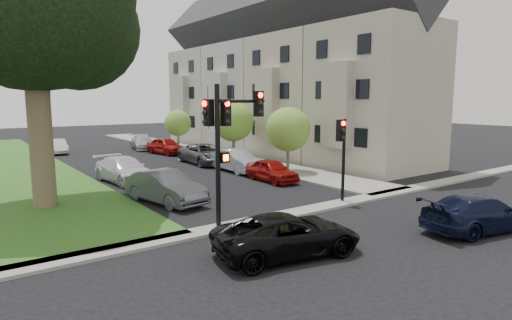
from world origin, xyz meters
TOP-DOWN VIEW (x-y plane):
  - ground at (0.00, 0.00)m, footprint 140.00×140.00m
  - grass_strip at (-9.00, 24.00)m, footprint 8.00×44.00m
  - sidewalk_right at (6.75, 24.00)m, footprint 3.50×44.00m
  - sidewalk_cross at (0.00, 2.00)m, footprint 60.00×1.00m
  - house_a at (12.45, 8.00)m, footprint 7.70×7.55m
  - house_b at (12.45, 15.50)m, footprint 7.70×7.55m
  - house_c at (12.45, 23.00)m, footprint 7.70×7.55m
  - house_d at (12.45, 30.50)m, footprint 7.70×7.55m
  - small_tree_a at (6.20, 9.95)m, footprint 2.93×2.93m
  - small_tree_b at (6.20, 16.54)m, footprint 3.17×3.17m
  - small_tree_c at (6.20, 26.37)m, footprint 2.57×2.57m
  - traffic_signal_main at (-3.37, 2.24)m, footprint 2.68×0.71m
  - traffic_signal_secondary at (2.91, 2.19)m, footprint 0.51×0.41m
  - car_cross_near at (-3.47, -1.48)m, footprint 5.12×3.07m
  - car_cross_far at (3.96, -3.80)m, footprint 5.09×2.89m
  - car_parked_0 at (3.63, 8.38)m, footprint 1.72×3.96m
  - car_parked_1 at (3.83, 12.53)m, footprint 1.70×4.63m
  - car_parked_2 at (3.84, 16.86)m, footprint 2.74×5.52m
  - car_parked_3 at (3.77, 23.82)m, footprint 2.45×4.57m
  - car_parked_4 at (3.46, 28.55)m, footprint 2.79×5.01m
  - car_parked_5 at (-3.76, 7.14)m, footprint 2.54×4.93m
  - car_parked_6 at (-3.58, 13.36)m, footprint 2.61×5.28m
  - car_parked_9 at (-3.98, 29.98)m, footprint 1.52×3.95m

SIDE VIEW (x-z plane):
  - ground at x=0.00m, z-range 0.00..0.00m
  - grass_strip at x=-9.00m, z-range 0.00..0.12m
  - sidewalk_right at x=6.75m, z-range 0.00..0.12m
  - sidewalk_cross at x=0.00m, z-range 0.00..0.12m
  - car_parked_9 at x=-3.98m, z-range 0.00..1.29m
  - car_parked_0 at x=3.63m, z-range 0.00..1.33m
  - car_cross_near at x=-3.47m, z-range 0.00..1.33m
  - car_parked_4 at x=3.46m, z-range 0.00..1.37m
  - car_cross_far at x=3.96m, z-range 0.00..1.39m
  - car_parked_6 at x=-3.58m, z-range 0.00..1.48m
  - car_parked_3 at x=3.77m, z-range 0.00..1.48m
  - car_parked_2 at x=3.84m, z-range 0.00..1.51m
  - car_parked_1 at x=3.83m, z-range 0.00..1.52m
  - car_parked_5 at x=-3.76m, z-range 0.00..1.55m
  - small_tree_c at x=6.20m, z-range 0.64..4.49m
  - traffic_signal_secondary at x=2.91m, z-range 0.79..4.78m
  - small_tree_a at x=6.20m, z-range 0.72..5.11m
  - small_tree_b at x=6.20m, z-range 0.78..5.53m
  - traffic_signal_main at x=-3.37m, z-range 1.04..6.50m
  - house_a at x=12.45m, z-range -1.05..14.92m
  - house_b at x=12.45m, z-range -1.05..14.92m
  - house_c at x=12.45m, z-range -1.05..14.92m
  - house_d at x=12.45m, z-range -1.05..14.92m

